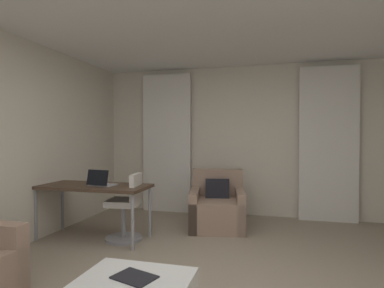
# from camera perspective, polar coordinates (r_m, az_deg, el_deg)

# --- Properties ---
(wall_window) EXTENTS (5.12, 0.06, 2.60)m
(wall_window) POSITION_cam_1_polar(r_m,az_deg,el_deg) (5.67, 9.13, 0.60)
(wall_window) COLOR beige
(wall_window) RESTS_ON ground
(curtain_left_panel) EXTENTS (0.90, 0.06, 2.50)m
(curtain_left_panel) POSITION_cam_1_polar(r_m,az_deg,el_deg) (5.84, -4.55, 0.14)
(curtain_left_panel) COLOR silver
(curtain_left_panel) RESTS_ON ground
(curtain_right_panel) EXTENTS (0.90, 0.06, 2.50)m
(curtain_right_panel) POSITION_cam_1_polar(r_m,az_deg,el_deg) (5.58, 23.20, -0.01)
(curtain_right_panel) COLOR silver
(curtain_right_panel) RESTS_ON ground
(armchair) EXTENTS (0.92, 0.96, 0.85)m
(armchair) POSITION_cam_1_polar(r_m,az_deg,el_deg) (4.91, 4.55, -11.42)
(armchair) COLOR #997A66
(armchair) RESTS_ON ground
(desk) EXTENTS (1.48, 0.64, 0.72)m
(desk) POSITION_cam_1_polar(r_m,az_deg,el_deg) (4.50, -17.15, -7.74)
(desk) COLOR #4C3828
(desk) RESTS_ON ground
(desk_chair) EXTENTS (0.48, 0.48, 0.88)m
(desk_chair) POSITION_cam_1_polar(r_m,az_deg,el_deg) (4.38, -11.64, -11.57)
(desk_chair) COLOR gray
(desk_chair) RESTS_ON ground
(laptop) EXTENTS (0.35, 0.29, 0.22)m
(laptop) POSITION_cam_1_polar(r_m,az_deg,el_deg) (4.37, -15.94, -6.63)
(laptop) COLOR #ADADB2
(laptop) RESTS_ON desk
(magazine_open) EXTENTS (0.33, 0.28, 0.01)m
(magazine_open) POSITION_cam_1_polar(r_m,az_deg,el_deg) (2.38, -10.26, -22.39)
(magazine_open) COLOR black
(magazine_open) RESTS_ON coffee_table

